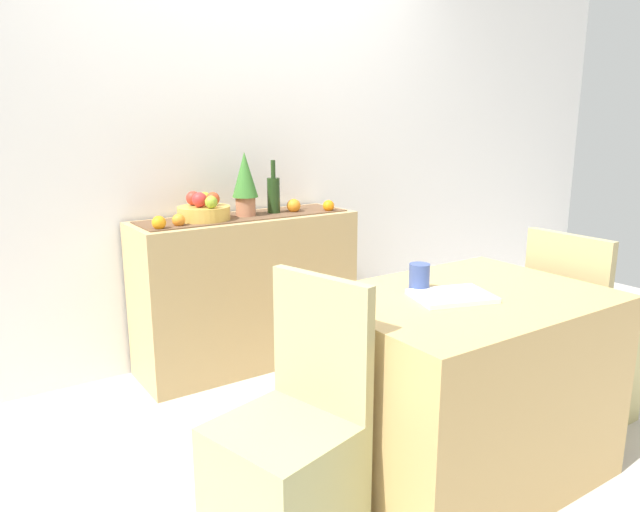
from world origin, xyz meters
The scene contains 21 objects.
ground_plane centered at (0.00, 0.00, -0.01)m, with size 6.40×6.40×0.02m, color beige.
room_wall_rear centered at (0.00, 1.18, 1.35)m, with size 6.40×0.06×2.70m, color white.
sideboard_console centered at (-0.19, 0.92, 0.43)m, with size 1.24×0.42×0.85m, color tan.
table_runner centered at (-0.19, 0.92, 0.86)m, with size 1.17×0.32×0.01m, color brown.
fruit_bowl centered at (-0.44, 0.92, 0.90)m, with size 0.28×0.28×0.07m, color gold.
apple_left centered at (-0.47, 0.98, 0.97)m, with size 0.08×0.08×0.08m, color red.
apple_right centered at (-0.43, 0.83, 0.96)m, with size 0.07×0.07×0.07m, color #88A32C.
apple_center centered at (-0.38, 0.92, 0.97)m, with size 0.07×0.07×0.07m, color #B83E1E.
apple_upper centered at (-0.46, 0.90, 0.97)m, with size 0.08×0.08×0.08m, color red.
apple_front centered at (-0.40, 0.99, 0.97)m, with size 0.07×0.07×0.07m, color gold.
wine_bottle centered at (-0.01, 0.92, 0.97)m, with size 0.07×0.07×0.30m.
potted_plant centered at (-0.19, 0.92, 1.05)m, with size 0.14×0.14×0.35m.
orange_loose_near_bowl centered at (0.10, 0.89, 0.89)m, with size 0.08×0.08×0.08m, color orange.
orange_loose_far centered at (-0.61, 0.83, 0.89)m, with size 0.07×0.07×0.07m, color orange.
orange_loose_mid centered at (-0.72, 0.81, 0.89)m, with size 0.07×0.07×0.07m, color orange.
orange_loose_end centered at (0.29, 0.81, 0.89)m, with size 0.07×0.07×0.07m, color orange.
dining_table centered at (-0.01, -0.53, 0.37)m, with size 1.06×0.78×0.74m, color tan.
open_book centered at (-0.10, -0.53, 0.75)m, with size 0.28×0.21×0.02m, color white.
coffee_cup centered at (-0.13, -0.39, 0.79)m, with size 0.08×0.08×0.11m, color #3A4E8D.
chair_near_window centered at (-0.80, -0.52, 0.27)m, with size 0.49×0.49×0.90m.
chair_by_corner centered at (0.78, -0.53, 0.27)m, with size 0.40×0.40×0.90m.
Camera 1 is at (-1.67, -1.98, 1.39)m, focal length 33.29 mm.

